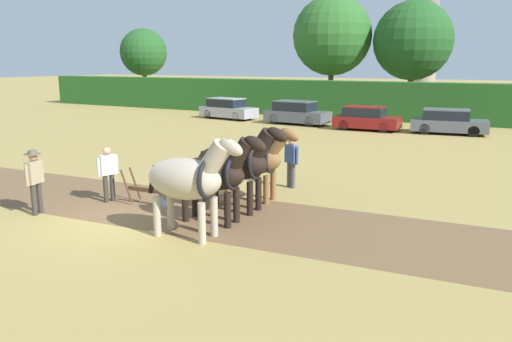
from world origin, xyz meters
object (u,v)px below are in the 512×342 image
at_px(tree_center_left, 413,41).
at_px(farmer_onlooker_left, 35,177).
at_px(tree_far_left, 144,52).
at_px(church_spire, 428,5).
at_px(draft_horse_lead_left, 189,179).
at_px(farmer_beside_team, 291,159).
at_px(tree_left, 332,36).
at_px(plow, 150,195).
at_px(parked_car_center, 448,122).
at_px(draft_horse_trail_right, 254,158).
at_px(parked_car_left, 297,113).
at_px(draft_horse_lead_right, 214,173).
at_px(parked_car_center_left, 366,119).
at_px(draft_horse_trail_left, 236,162).
at_px(parked_car_far_left, 228,109).
at_px(farmer_at_plow, 108,170).

height_order(tree_center_left, farmer_onlooker_left, tree_center_left).
bearing_deg(tree_far_left, farmer_onlooker_left, -52.82).
xyz_separation_m(church_spire, draft_horse_lead_left, (6.10, -58.85, -9.70)).
bearing_deg(farmer_beside_team, farmer_onlooker_left, 167.43).
xyz_separation_m(tree_left, draft_horse_lead_left, (8.34, -31.19, -4.79)).
bearing_deg(plow, parked_car_center, 70.95).
bearing_deg(draft_horse_trail_right, parked_car_left, 106.30).
distance_m(tree_center_left, church_spire, 27.41).
bearing_deg(draft_horse_lead_right, farmer_onlooker_left, -163.76).
relative_size(tree_left, church_spire, 0.45).
height_order(church_spire, parked_car_center_left, church_spire).
distance_m(draft_horse_lead_left, farmer_beside_team, 5.53).
bearing_deg(draft_horse_trail_right, draft_horse_trail_left, -89.78).
bearing_deg(draft_horse_lead_right, parked_car_far_left, 117.10).
distance_m(parked_car_far_left, parked_car_left, 5.79).
relative_size(tree_far_left, draft_horse_trail_right, 2.82).
distance_m(church_spire, parked_car_left, 38.86).
bearing_deg(church_spire, parked_car_center_left, -83.94).
height_order(farmer_at_plow, parked_car_left, farmer_at_plow).
xyz_separation_m(farmer_beside_team, farmer_onlooker_left, (-4.80, -6.07, 0.09)).
bearing_deg(tree_center_left, farmer_onlooker_left, -94.76).
bearing_deg(farmer_beside_team, draft_horse_lead_left, -154.88).
relative_size(draft_horse_trail_left, parked_car_center_left, 0.71).
bearing_deg(church_spire, farmer_onlooker_left, -88.69).
height_order(church_spire, parked_car_left, church_spire).
xyz_separation_m(church_spire, draft_horse_trail_left, (5.92, -56.45, -9.74)).
height_order(plow, parked_car_far_left, parked_car_far_left).
height_order(draft_horse_trail_right, farmer_onlooker_left, draft_horse_trail_right).
bearing_deg(tree_center_left, draft_horse_lead_right, -86.46).
relative_size(tree_left, tree_center_left, 1.07).
relative_size(draft_horse_lead_left, parked_car_far_left, 0.58).
distance_m(draft_horse_trail_left, parked_car_center_left, 18.58).
xyz_separation_m(draft_horse_trail_right, parked_car_left, (-6.73, 17.81, -0.53)).
bearing_deg(draft_horse_trail_right, tree_left, 101.91).
bearing_deg(farmer_beside_team, plow, 171.42).
relative_size(farmer_onlooker_left, parked_car_left, 0.41).
xyz_separation_m(farmer_beside_team, parked_car_center_left, (-2.13, 15.35, -0.26)).
distance_m(tree_far_left, parked_car_far_left, 19.57).
relative_size(farmer_at_plow, farmer_beside_team, 0.99).
distance_m(draft_horse_lead_left, draft_horse_lead_right, 1.21).
relative_size(draft_horse_trail_left, parked_car_center, 0.65).
distance_m(parked_car_far_left, parked_car_center, 15.38).
height_order(farmer_beside_team, parked_car_left, farmer_beside_team).
bearing_deg(farmer_onlooker_left, parked_car_far_left, 96.26).
relative_size(draft_horse_lead_left, farmer_onlooker_left, 1.49).
height_order(draft_horse_trail_left, draft_horse_trail_right, draft_horse_trail_left).
relative_size(tree_center_left, parked_car_left, 2.02).
relative_size(draft_horse_trail_right, parked_car_center_left, 0.67).
relative_size(draft_horse_lead_right, draft_horse_trail_right, 1.01).
height_order(farmer_beside_team, parked_car_center, farmer_beside_team).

